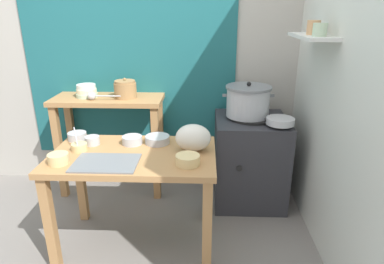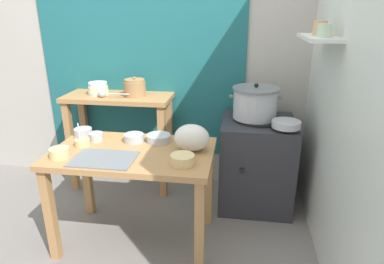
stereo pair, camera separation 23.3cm
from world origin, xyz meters
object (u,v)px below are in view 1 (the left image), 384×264
at_px(prep_table, 134,168).
at_px(prep_bowl_2, 132,140).
at_px(stove_block, 249,160).
at_px(prep_bowl_3, 188,159).
at_px(plastic_bag, 193,138).
at_px(steamer_pot, 248,101).
at_px(bowl_stack_enamel, 87,91).
at_px(prep_bowl_0, 157,139).
at_px(prep_bowl_4, 58,158).
at_px(ladle, 93,96).
at_px(clay_pot, 125,89).
at_px(prep_bowl_1, 77,136).
at_px(wide_pan, 280,121).
at_px(serving_tray, 106,163).
at_px(prep_bowl_6, 79,147).
at_px(back_shelf_table, 110,121).
at_px(prep_bowl_5, 92,140).

distance_m(prep_table, prep_bowl_2, 0.22).
relative_size(stove_block, prep_bowl_3, 5.14).
distance_m(plastic_bag, prep_bowl_3, 0.23).
xyz_separation_m(steamer_pot, prep_bowl_3, (-0.46, -0.83, -0.16)).
distance_m(bowl_stack_enamel, prep_bowl_0, 0.95).
bearing_deg(prep_table, prep_bowl_4, -157.30).
distance_m(bowl_stack_enamel, ladle, 0.13).
bearing_deg(stove_block, clay_pot, 173.18).
xyz_separation_m(prep_bowl_1, prep_bowl_4, (0.03, -0.40, 0.00)).
xyz_separation_m(plastic_bag, wide_pan, (0.67, 0.40, -0.01)).
height_order(bowl_stack_enamel, prep_bowl_4, bowl_stack_enamel).
relative_size(serving_tray, prep_bowl_2, 2.82).
bearing_deg(prep_bowl_1, clay_pot, 66.25).
bearing_deg(plastic_bag, prep_bowl_0, 154.75).
distance_m(clay_pot, serving_tray, 0.98).
relative_size(prep_table, prep_bowl_6, 6.91).
xyz_separation_m(ladle, prep_bowl_3, (0.85, -0.85, -0.18)).
bearing_deg(prep_table, ladle, 124.34).
bearing_deg(stove_block, plastic_bag, -128.71).
xyz_separation_m(back_shelf_table, steamer_pot, (1.21, -0.11, 0.23)).
bearing_deg(prep_bowl_1, prep_bowl_3, -24.61).
height_order(stove_block, clay_pot, clay_pot).
relative_size(back_shelf_table, prep_bowl_5, 9.38).
bearing_deg(prep_bowl_4, plastic_bag, 16.06).
height_order(clay_pot, bowl_stack_enamel, clay_pot).
relative_size(back_shelf_table, prep_bowl_0, 5.52).
bearing_deg(prep_bowl_1, prep_bowl_2, -8.51).
bearing_deg(wide_pan, prep_bowl_4, -156.71).
distance_m(back_shelf_table, prep_bowl_2, 0.71).
distance_m(clay_pot, prep_bowl_6, 0.80).
height_order(serving_tray, prep_bowl_4, prep_bowl_4).
bearing_deg(serving_tray, prep_bowl_0, 51.93).
xyz_separation_m(stove_block, plastic_bag, (-0.47, -0.59, 0.43)).
distance_m(prep_table, clay_pot, 0.89).
bearing_deg(back_shelf_table, prep_table, -64.25).
bearing_deg(prep_bowl_6, stove_block, 26.54).
distance_m(plastic_bag, prep_bowl_0, 0.30).
distance_m(serving_tray, plastic_bag, 0.59).
bearing_deg(prep_table, prep_bowl_3, -23.01).
bearing_deg(prep_bowl_2, ladle, 129.23).
relative_size(stove_block, plastic_bag, 3.26).
height_order(back_shelf_table, steamer_pot, steamer_pot).
bearing_deg(clay_pot, prep_bowl_0, -59.41).
xyz_separation_m(stove_block, bowl_stack_enamel, (-1.43, 0.14, 0.57)).
xyz_separation_m(ladle, serving_tray, (0.33, -0.86, -0.21)).
height_order(steamer_pot, prep_bowl_0, steamer_pot).
bearing_deg(ladle, steamer_pot, -0.89).
bearing_deg(clay_pot, prep_table, -74.67).
bearing_deg(serving_tray, prep_bowl_6, 140.18).
bearing_deg(prep_bowl_4, ladle, 92.72).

